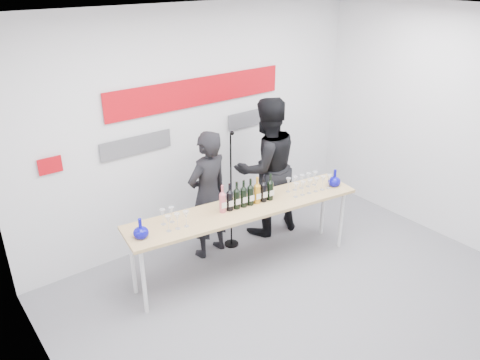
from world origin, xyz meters
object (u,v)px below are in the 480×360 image
at_px(tasting_table, 245,212).
at_px(mic_stand, 231,212).
at_px(presenter_left, 208,195).
at_px(presenter_right, 266,167).

height_order(tasting_table, mic_stand, mic_stand).
bearing_deg(mic_stand, presenter_left, 166.26).
bearing_deg(tasting_table, presenter_right, 43.53).
xyz_separation_m(tasting_table, presenter_left, (-0.15, 0.55, 0.04)).
xyz_separation_m(tasting_table, presenter_right, (0.78, 0.55, 0.16)).
distance_m(tasting_table, presenter_right, 0.97).
height_order(presenter_left, mic_stand, presenter_left).
distance_m(presenter_right, mic_stand, 0.76).
xyz_separation_m(presenter_left, presenter_right, (0.93, 0.00, 0.12)).
bearing_deg(mic_stand, presenter_right, -4.01).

